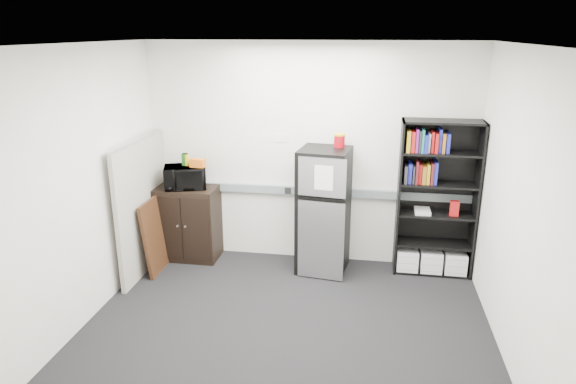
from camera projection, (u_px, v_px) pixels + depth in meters
The scene contains 18 objects.
floor at pixel (285, 331), 5.02m from camera, with size 4.00×4.00×0.00m, color black.
wall_back at pixel (309, 155), 6.26m from camera, with size 4.00×0.02×2.70m, color silver.
wall_right at pixel (520, 212), 4.31m from camera, with size 0.02×3.50×2.70m, color silver.
wall_left at pixel (80, 189), 4.92m from camera, with size 0.02×3.50×2.70m, color silver.
ceiling at pixel (285, 44), 4.20m from camera, with size 4.00×3.50×0.02m, color white.
electrical_raceway at pixel (308, 191), 6.37m from camera, with size 3.92×0.05×0.10m, color slate.
wall_note at pixel (280, 138), 6.25m from camera, with size 0.14×0.00×0.10m, color white.
bookshelf at pixel (436, 200), 5.98m from camera, with size 0.90×0.34×1.85m.
cubicle_partition at pixel (142, 206), 6.08m from camera, with size 0.06×1.30×1.62m.
cabinet at pixel (189, 223), 6.52m from camera, with size 0.75×0.50×0.94m.
microwave at pixel (185, 177), 6.32m from camera, with size 0.50×0.34×0.28m, color black.
snack_box_a at pixel (185, 159), 6.29m from camera, with size 0.07×0.05×0.15m, color #17521B.
snack_box_b at pixel (185, 159), 6.29m from camera, with size 0.07×0.05×0.15m, color #0D390F.
snack_box_c at pixel (186, 160), 6.29m from camera, with size 0.07×0.05×0.14m, color gold.
snack_bag at pixel (198, 163), 6.22m from camera, with size 0.18×0.10×0.10m, color orange.
refrigerator at pixel (324, 211), 6.10m from camera, with size 0.63×0.66×1.51m.
coffee_can at pixel (339, 140), 5.94m from camera, with size 0.13×0.13×0.18m.
framed_poster at pixel (157, 234), 6.22m from camera, with size 0.13×0.69×0.89m.
Camera 1 is at (0.73, -4.31, 2.82)m, focal length 32.00 mm.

